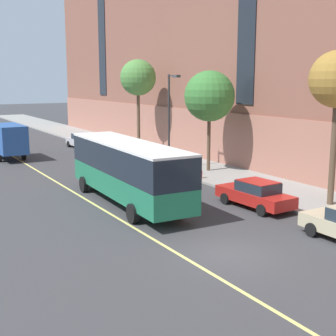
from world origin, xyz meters
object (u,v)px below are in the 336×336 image
fire_hydrant (201,173)px  parked_car_white_0 (119,152)px  street_tree_far_uptown (210,96)px  street_lamp (170,112)px  city_bus (127,168)px  parked_car_silver_3 (81,141)px  box_truck (7,139)px  parked_car_red_1 (255,194)px  parked_car_red_6 (168,168)px  street_tree_far_downtown (138,78)px

fire_hydrant → parked_car_white_0: bearing=98.7°
street_tree_far_uptown → street_lamp: street_tree_far_uptown is taller
city_bus → parked_car_silver_3: bearing=76.0°
parked_car_white_0 → box_truck: size_ratio=0.64×
parked_car_white_0 → street_tree_far_uptown: 10.24m
parked_car_red_1 → street_lamp: street_lamp is taller
parked_car_silver_3 → box_truck: bearing=-159.8°
parked_car_red_6 → street_lamp: bearing=55.5°
city_bus → street_tree_far_uptown: street_tree_far_uptown is taller
parked_car_silver_3 → fire_hydrant: parked_car_silver_3 is taller
city_bus → street_tree_far_uptown: 11.49m
city_bus → street_lamp: bearing=45.5°
parked_car_red_1 → fire_hydrant: (1.58, 7.58, -0.29)m
parked_car_red_1 → parked_car_red_6: same height
parked_car_silver_3 → parked_car_red_6: (-0.18, -17.95, 0.00)m
box_truck → parked_car_white_0: bearing=-38.2°
city_bus → street_lamp: 10.83m
parked_car_red_1 → parked_car_red_6: 9.17m
street_tree_far_uptown → parked_car_red_1: bearing=-111.3°
street_tree_far_uptown → street_tree_far_downtown: street_tree_far_downtown is taller
parked_car_red_6 → street_tree_far_uptown: bearing=7.5°
box_truck → street_tree_far_uptown: (11.84, -14.46, 4.03)m
city_bus → parked_car_white_0: city_bus is taller
parked_car_silver_3 → street_tree_far_uptown: street_tree_far_uptown is taller
parked_car_white_0 → street_lamp: bearing=-74.3°
box_truck → fire_hydrant: box_truck is taller
street_lamp → parked_car_white_0: bearing=105.7°
fire_hydrant → street_tree_far_uptown: bearing=43.8°
street_tree_far_uptown → fire_hydrant: 6.12m
parked_car_white_0 → parked_car_red_6: same height
parked_car_red_6 → street_lamp: (1.88, 2.73, 3.80)m
parked_car_white_0 → fire_hydrant: size_ratio=6.24×
parked_car_white_0 → box_truck: (-8.09, 6.36, 0.98)m
parked_car_red_6 → fire_hydrant: size_ratio=6.32×
parked_car_silver_3 → fire_hydrant: bearing=-85.3°
street_tree_far_downtown → street_lamp: 10.03m
parked_car_white_0 → box_truck: bearing=141.8°
parked_car_red_6 → box_truck: bearing=117.7°
city_bus → street_tree_far_uptown: bearing=29.3°
street_tree_far_uptown → city_bus: bearing=-150.7°
city_bus → street_tree_far_downtown: street_tree_far_downtown is taller
parked_car_red_1 → parked_car_silver_3: bearing=90.1°
parked_car_white_0 → street_lamp: size_ratio=0.62×
street_lamp → parked_car_red_6: bearing=-124.5°
street_tree_far_uptown → street_tree_far_downtown: bearing=90.0°
city_bus → box_truck: (-2.36, 19.78, -0.31)m
parked_car_white_0 → box_truck: box_truck is taller
parked_car_white_0 → street_tree_far_downtown: (3.75, 3.56, 6.40)m
box_truck → street_tree_far_downtown: size_ratio=0.80×
parked_car_white_0 → parked_car_red_6: (-0.22, -8.62, 0.00)m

